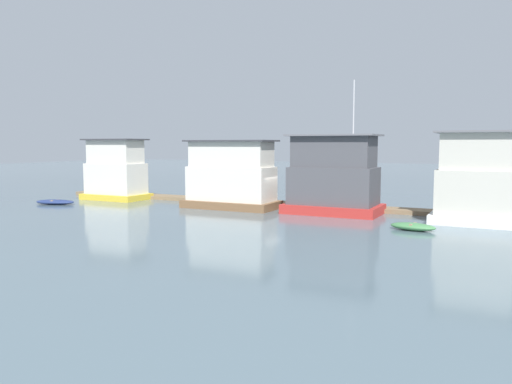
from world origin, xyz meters
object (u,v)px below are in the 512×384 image
(houseboat_red, at_px, (334,177))
(dinghy_green, at_px, (413,227))
(houseboat_brown, at_px, (231,177))
(houseboat_white, at_px, (478,182))
(houseboat_yellow, at_px, (116,172))
(mooring_post_far_left, at_px, (210,195))
(dinghy_navy, at_px, (55,202))

(houseboat_red, distance_m, dinghy_green, 8.34)
(houseboat_brown, relative_size, houseboat_white, 1.27)
(houseboat_yellow, xyz_separation_m, houseboat_brown, (12.37, -0.76, -0.06))
(houseboat_brown, bearing_deg, houseboat_red, 4.49)
(houseboat_white, height_order, mooring_post_far_left, houseboat_white)
(houseboat_yellow, distance_m, houseboat_brown, 12.39)
(houseboat_yellow, height_order, houseboat_white, houseboat_white)
(houseboat_red, bearing_deg, houseboat_yellow, 179.65)
(mooring_post_far_left, bearing_deg, houseboat_red, -5.97)
(dinghy_navy, relative_size, mooring_post_far_left, 2.41)
(houseboat_yellow, distance_m, dinghy_navy, 6.04)
(houseboat_yellow, bearing_deg, houseboat_brown, -3.51)
(houseboat_yellow, xyz_separation_m, houseboat_red, (20.44, -0.12, 0.10))
(houseboat_white, bearing_deg, houseboat_brown, 179.61)
(houseboat_white, distance_m, dinghy_navy, 32.19)
(houseboat_yellow, bearing_deg, mooring_post_far_left, 6.39)
(mooring_post_far_left, bearing_deg, houseboat_yellow, -173.61)
(dinghy_navy, height_order, dinghy_green, dinghy_green)
(houseboat_brown, height_order, houseboat_red, houseboat_red)
(houseboat_yellow, height_order, dinghy_navy, houseboat_yellow)
(houseboat_red, distance_m, houseboat_white, 9.54)
(houseboat_yellow, relative_size, houseboat_brown, 0.77)
(houseboat_brown, distance_m, houseboat_red, 8.10)
(houseboat_brown, distance_m, dinghy_green, 15.20)
(mooring_post_far_left, bearing_deg, dinghy_navy, -150.48)
(houseboat_yellow, bearing_deg, houseboat_red, -0.35)
(houseboat_brown, relative_size, dinghy_navy, 2.06)
(houseboat_white, relative_size, dinghy_navy, 1.62)
(houseboat_yellow, xyz_separation_m, dinghy_navy, (-1.84, -5.27, -2.31))
(dinghy_navy, bearing_deg, houseboat_brown, 17.60)
(houseboat_white, relative_size, mooring_post_far_left, 3.90)
(houseboat_yellow, distance_m, houseboat_red, 20.44)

